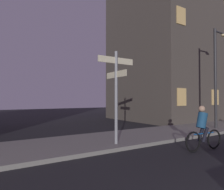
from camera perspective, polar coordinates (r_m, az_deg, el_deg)
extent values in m
cube|color=gray|center=(8.41, -9.56, -13.35)|extent=(40.00, 3.32, 0.14)
cylinder|color=gray|center=(7.81, 1.17, -0.66)|extent=(0.12, 0.12, 3.55)
cube|color=beige|center=(7.95, 1.17, 9.67)|extent=(1.60, 0.03, 0.24)
cube|color=beige|center=(7.87, 1.17, 5.78)|extent=(0.03, 1.32, 0.24)
cylinder|color=#2D2D30|center=(13.66, 26.99, 4.29)|extent=(0.16, 0.16, 5.96)
cylinder|color=#2D2D30|center=(14.62, 27.90, 15.24)|extent=(0.99, 0.10, 0.10)
ellipsoid|color=#F9E099|center=(15.01, 28.86, 14.42)|extent=(0.44, 0.28, 0.20)
torus|color=black|center=(8.63, 26.69, -10.96)|extent=(0.72, 0.13, 0.72)
torus|color=black|center=(7.78, 21.80, -12.09)|extent=(0.72, 0.13, 0.72)
cylinder|color=#1959A5|center=(8.15, 24.36, -9.78)|extent=(1.00, 0.14, 0.04)
cylinder|color=navy|center=(8.02, 23.89, -6.51)|extent=(0.48, 0.36, 0.61)
sphere|color=tan|center=(7.99, 23.86, -3.55)|extent=(0.22, 0.22, 0.22)
cylinder|color=black|center=(8.18, 23.64, -9.97)|extent=(0.35, 0.15, 0.55)
cylinder|color=black|center=(8.06, 24.65, -10.09)|extent=(0.35, 0.15, 0.55)
cube|color=#4C443D|center=(20.27, 14.76, 13.75)|extent=(8.05, 8.29, 14.13)
cube|color=#F2C672|center=(14.58, 18.97, -0.53)|extent=(0.90, 0.06, 1.20)
cube|color=#F2C672|center=(17.92, 26.96, -0.58)|extent=(0.90, 0.06, 1.20)
cube|color=#F2C672|center=(15.67, 18.82, 20.27)|extent=(0.90, 0.06, 1.20)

